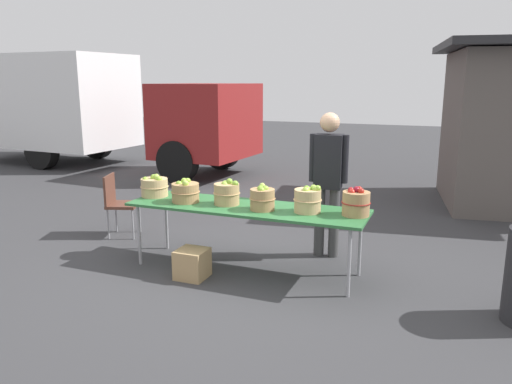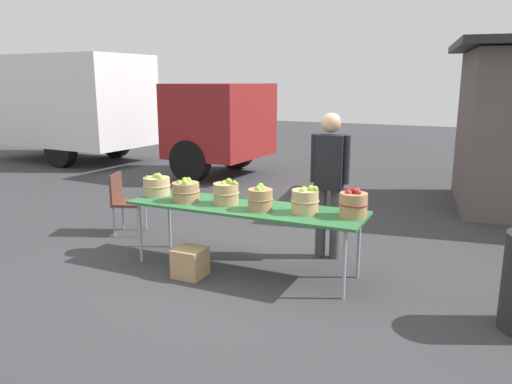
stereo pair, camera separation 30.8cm
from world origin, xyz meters
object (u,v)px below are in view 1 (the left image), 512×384
(apple_basket_green_0, at_px, (154,187))
(box_truck, at_px, (83,106))
(produce_crate, at_px, (192,264))
(market_table, at_px, (246,209))
(apple_basket_green_3, at_px, (262,198))
(apple_basket_green_4, at_px, (308,200))
(folding_chair, at_px, (118,200))
(apple_basket_green_1, at_px, (185,192))
(apple_basket_red_0, at_px, (356,202))
(apple_basket_green_2, at_px, (227,193))
(vendor_adult, at_px, (328,173))

(apple_basket_green_0, bearing_deg, box_truck, 136.42)
(produce_crate, bearing_deg, market_table, 43.55)
(apple_basket_green_3, distance_m, produce_crate, 1.05)
(apple_basket_green_4, bearing_deg, folding_chair, 169.43)
(apple_basket_green_1, height_order, folding_chair, apple_basket_green_1)
(apple_basket_green_0, relative_size, box_truck, 0.04)
(apple_basket_green_4, distance_m, folding_chair, 2.93)
(apple_basket_red_0, xyz_separation_m, produce_crate, (-1.67, -0.50, -0.73))
(apple_basket_green_2, distance_m, folding_chair, 2.02)
(apple_basket_green_0, xyz_separation_m, apple_basket_green_3, (1.44, -0.12, 0.01))
(apple_basket_red_0, relative_size, folding_chair, 0.36)
(vendor_adult, bearing_deg, apple_basket_green_0, 16.13)
(vendor_adult, height_order, produce_crate, vendor_adult)
(apple_basket_green_0, bearing_deg, market_table, -2.15)
(apple_basket_red_0, bearing_deg, apple_basket_green_4, -173.19)
(apple_basket_green_2, xyz_separation_m, produce_crate, (-0.22, -0.44, -0.72))
(apple_basket_green_0, xyz_separation_m, box_truck, (-5.41, 5.15, 0.62))
(market_table, relative_size, apple_basket_green_1, 8.11)
(apple_basket_green_1, relative_size, apple_basket_green_4, 1.10)
(apple_basket_green_2, xyz_separation_m, folding_chair, (-1.91, 0.54, -0.37))
(vendor_adult, bearing_deg, box_truck, -35.73)
(apple_basket_green_0, xyz_separation_m, apple_basket_green_4, (1.93, -0.04, 0.02))
(apple_basket_green_0, height_order, apple_basket_green_1, apple_basket_green_0)
(produce_crate, bearing_deg, box_truck, 137.60)
(vendor_adult, relative_size, box_truck, 0.22)
(apple_basket_green_2, bearing_deg, box_truck, 140.91)
(market_table, xyz_separation_m, box_truck, (-6.63, 5.19, 0.77))
(apple_basket_green_3, distance_m, apple_basket_green_4, 0.49)
(apple_basket_green_0, bearing_deg, apple_basket_red_0, 0.47)
(apple_basket_green_4, height_order, folding_chair, apple_basket_green_4)
(apple_basket_green_3, distance_m, folding_chair, 2.48)
(apple_basket_green_0, distance_m, apple_basket_green_4, 1.93)
(apple_basket_red_0, xyz_separation_m, box_truck, (-7.83, 5.13, 0.60))
(market_table, bearing_deg, produce_crate, -136.45)
(apple_basket_green_2, bearing_deg, folding_chair, 164.28)
(apple_basket_green_4, height_order, produce_crate, apple_basket_green_4)
(apple_basket_green_2, distance_m, box_truck, 8.26)
(apple_basket_green_0, xyz_separation_m, folding_chair, (-0.93, 0.49, -0.36))
(market_table, relative_size, vendor_adult, 1.54)
(apple_basket_green_0, height_order, box_truck, box_truck)
(vendor_adult, bearing_deg, apple_basket_green_1, 25.68)
(apple_basket_green_0, bearing_deg, apple_basket_green_3, -4.91)
(apple_basket_green_2, relative_size, apple_basket_green_4, 1.01)
(apple_basket_green_3, xyz_separation_m, folding_chair, (-2.37, 0.62, -0.37))
(apple_basket_green_2, relative_size, folding_chair, 0.35)
(apple_basket_green_1, xyz_separation_m, vendor_adult, (1.46, 0.86, 0.17))
(market_table, xyz_separation_m, apple_basket_red_0, (1.21, 0.07, 0.17))
(apple_basket_green_0, distance_m, box_truck, 7.49)
(market_table, height_order, box_truck, box_truck)
(market_table, height_order, vendor_adult, vendor_adult)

